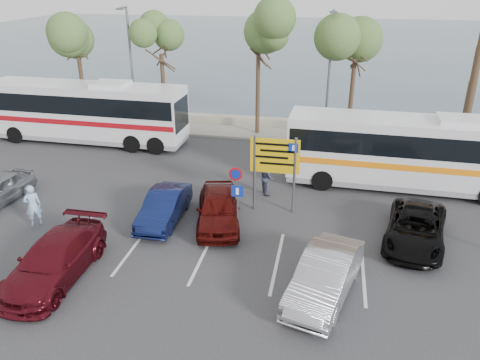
% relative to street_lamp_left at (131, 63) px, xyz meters
% --- Properties ---
extents(ground, '(120.00, 120.00, 0.00)m').
position_rel_street_lamp_left_xyz_m(ground, '(10.00, -13.52, -4.60)').
color(ground, '#303033').
rests_on(ground, ground).
extents(kerb_strip, '(44.00, 2.40, 0.15)m').
position_rel_street_lamp_left_xyz_m(kerb_strip, '(10.00, 0.48, -4.52)').
color(kerb_strip, gray).
rests_on(kerb_strip, ground).
extents(seawall, '(48.00, 0.80, 0.60)m').
position_rel_street_lamp_left_xyz_m(seawall, '(10.00, 2.48, -4.30)').
color(seawall, '#A79F86').
rests_on(seawall, ground).
extents(sea, '(140.00, 140.00, 0.00)m').
position_rel_street_lamp_left_xyz_m(sea, '(10.00, 46.48, -4.59)').
color(sea, '#3B4D5F').
rests_on(sea, ground).
extents(tree_far_left, '(3.20, 3.20, 7.60)m').
position_rel_street_lamp_left_xyz_m(tree_far_left, '(-4.00, 0.48, 1.73)').
color(tree_far_left, '#382619').
rests_on(tree_far_left, kerb_strip).
extents(tree_left, '(3.20, 3.20, 7.20)m').
position_rel_street_lamp_left_xyz_m(tree_left, '(2.00, 0.48, 1.41)').
color(tree_left, '#382619').
rests_on(tree_left, kerb_strip).
extents(tree_mid, '(3.20, 3.20, 8.00)m').
position_rel_street_lamp_left_xyz_m(tree_mid, '(8.50, 0.48, 2.06)').
color(tree_mid, '#382619').
rests_on(tree_mid, kerb_strip).
extents(tree_right, '(3.20, 3.20, 7.40)m').
position_rel_street_lamp_left_xyz_m(tree_right, '(14.50, 0.48, 1.57)').
color(tree_right, '#382619').
rests_on(tree_right, kerb_strip).
extents(street_lamp_left, '(0.45, 1.15, 8.01)m').
position_rel_street_lamp_left_xyz_m(street_lamp_left, '(0.00, 0.00, 0.00)').
color(street_lamp_left, slate).
rests_on(street_lamp_left, kerb_strip).
extents(street_lamp_right, '(0.45, 1.15, 8.01)m').
position_rel_street_lamp_left_xyz_m(street_lamp_right, '(13.00, 0.00, 0.00)').
color(street_lamp_right, slate).
rests_on(street_lamp_right, kerb_strip).
extents(direction_sign, '(2.20, 0.12, 3.60)m').
position_rel_street_lamp_left_xyz_m(direction_sign, '(11.00, -10.32, -2.17)').
color(direction_sign, slate).
rests_on(direction_sign, ground).
extents(sign_no_stop, '(0.60, 0.08, 2.35)m').
position_rel_street_lamp_left_xyz_m(sign_no_stop, '(9.40, -11.13, -3.02)').
color(sign_no_stop, slate).
rests_on(sign_no_stop, ground).
extents(sign_parking, '(0.50, 0.07, 2.25)m').
position_rel_street_lamp_left_xyz_m(sign_parking, '(9.80, -12.73, -3.13)').
color(sign_parking, slate).
rests_on(sign_parking, ground).
extents(lane_markings, '(12.02, 4.20, 0.01)m').
position_rel_street_lamp_left_xyz_m(lane_markings, '(8.86, -14.52, -4.60)').
color(lane_markings, silver).
rests_on(lane_markings, ground).
extents(coach_bus_left, '(12.88, 3.05, 3.99)m').
position_rel_street_lamp_left_xyz_m(coach_bus_left, '(-2.00, -3.02, -2.75)').
color(coach_bus_left, silver).
rests_on(coach_bus_left, ground).
extents(coach_bus_right, '(12.47, 3.05, 3.86)m').
position_rel_street_lamp_left_xyz_m(coach_bus_right, '(17.50, -6.54, -2.81)').
color(coach_bus_right, silver).
rests_on(coach_bus_right, ground).
extents(car_blue, '(1.50, 4.14, 1.36)m').
position_rel_street_lamp_left_xyz_m(car_blue, '(6.40, -12.20, -3.92)').
color(car_blue, '#0E1642').
rests_on(car_blue, ground).
extents(car_maroon, '(2.09, 5.11, 1.48)m').
position_rel_street_lamp_left_xyz_m(car_maroon, '(4.00, -17.02, -3.86)').
color(car_maroon, '#530D16').
rests_on(car_maroon, ground).
extents(car_red, '(2.78, 4.80, 1.54)m').
position_rel_street_lamp_left_xyz_m(car_red, '(8.80, -12.02, -3.83)').
color(car_red, '#490C0A').
rests_on(car_red, ground).
extents(suv_black, '(3.16, 5.18, 1.34)m').
position_rel_street_lamp_left_xyz_m(suv_black, '(17.00, -12.02, -3.93)').
color(suv_black, black).
rests_on(suv_black, ground).
extents(car_silver_b, '(2.77, 4.91, 1.53)m').
position_rel_street_lamp_left_xyz_m(car_silver_b, '(13.50, -16.15, -3.83)').
color(car_silver_b, '#9C9CA1').
rests_on(car_silver_b, ground).
extents(pedestrian_near, '(0.82, 0.80, 1.89)m').
position_rel_street_lamp_left_xyz_m(pedestrian_near, '(1.00, -13.68, -3.65)').
color(pedestrian_near, '#96B9DB').
rests_on(pedestrian_near, ground).
extents(pedestrian_far, '(0.89, 1.00, 1.72)m').
position_rel_street_lamp_left_xyz_m(pedestrian_far, '(10.45, -8.56, -3.74)').
color(pedestrian_far, '#303248').
rests_on(pedestrian_far, ground).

